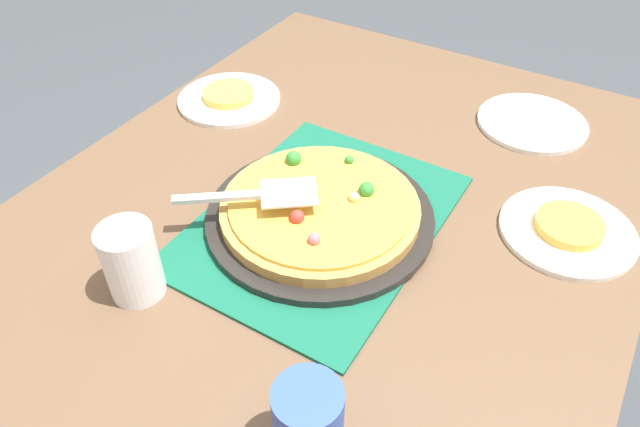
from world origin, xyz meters
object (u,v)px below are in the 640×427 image
served_slice_left (229,94)px  cup_near (308,424)px  served_slice_right (570,225)px  pizza_server (259,195)px  plate_near_left (229,99)px  cup_far (131,262)px  pizza_pan (320,217)px  plate_side (532,123)px  plate_far_right (567,231)px  pizza (320,207)px

served_slice_left → cup_near: cup_near is taller
served_slice_right → pizza_server: 0.51m
plate_near_left → cup_near: 0.81m
cup_far → pizza_server: cup_far is taller
plate_near_left → served_slice_left: served_slice_left is taller
cup_far → pizza_pan: bearing=149.9°
plate_near_left → cup_near: cup_near is taller
served_slice_left → cup_far: bearing=23.3°
served_slice_right → cup_near: cup_near is taller
plate_near_left → served_slice_left: size_ratio=2.00×
plate_side → cup_near: cup_near is taller
plate_side → cup_near: size_ratio=1.83×
pizza_pan → plate_near_left: (-0.23, -0.37, -0.01)m
plate_far_right → served_slice_left: (-0.04, -0.73, 0.01)m
pizza → plate_side: size_ratio=1.50×
served_slice_left → served_slice_right: 0.73m
plate_side → cup_far: 0.83m
pizza → served_slice_right: (-0.19, 0.36, -0.02)m
pizza_pan → pizza_server: bearing=-53.2°
served_slice_left → served_slice_right: (0.04, 0.73, 0.00)m
served_slice_left → cup_far: 0.54m
pizza → cup_near: bearing=29.2°
plate_near_left → served_slice_left: bearing=0.0°
served_slice_left → pizza_server: size_ratio=0.52×
pizza_pan → pizza: pizza is taller
plate_side → served_slice_right: 0.32m
plate_side → cup_near: (0.83, -0.03, 0.06)m
plate_side → pizza_server: 0.62m
pizza_pan → pizza_server: pizza_server is taller
plate_far_right → pizza_pan: bearing=-62.7°
cup_near → pizza_server: size_ratio=0.57×
plate_near_left → cup_far: (0.50, 0.21, 0.06)m
pizza_server → plate_near_left: bearing=-135.0°
plate_side → served_slice_left: served_slice_left is taller
pizza_server → pizza_pan: bearing=126.8°
pizza → cup_near: (0.35, 0.19, 0.03)m
plate_side → plate_near_left: bearing=-67.3°
plate_far_right → cup_far: 0.69m
plate_near_left → pizza_server: 0.42m
pizza_pan → plate_side: size_ratio=1.73×
plate_near_left → plate_side: same height
served_slice_left → cup_far: size_ratio=0.92×
cup_near → plate_near_left: bearing=-135.8°
pizza_pan → plate_side: pizza_pan is taller
plate_far_right → plate_side: (-0.29, -0.14, 0.00)m
pizza_pan → served_slice_right: bearing=117.3°
plate_near_left → served_slice_right: 0.73m
served_slice_left → pizza_server: pizza_server is taller
pizza → served_slice_left: (-0.23, -0.37, -0.02)m
pizza → served_slice_right: bearing=117.2°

